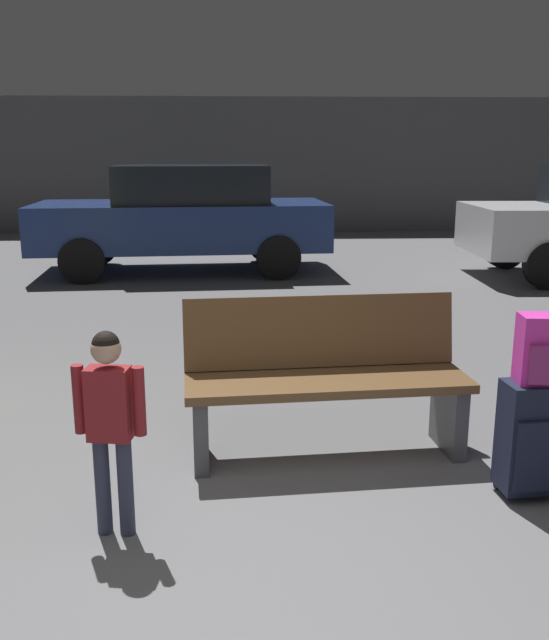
% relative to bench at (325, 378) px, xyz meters
% --- Properties ---
extents(ground_plane, '(18.00, 18.00, 0.10)m').
position_rel_bench_xyz_m(ground_plane, '(-0.58, 2.45, -0.49)').
color(ground_plane, slate).
extents(garage_back_wall, '(18.00, 0.12, 2.80)m').
position_rel_bench_xyz_m(garage_back_wall, '(-0.58, 11.31, 0.96)').
color(garage_back_wall, '#565658').
rests_on(garage_back_wall, ground_plane).
extents(bench, '(1.64, 0.65, 0.89)m').
position_rel_bench_xyz_m(bench, '(0.00, 0.00, 0.00)').
color(bench, brown).
rests_on(bench, ground_plane).
extents(suitcase, '(0.39, 0.26, 0.60)m').
position_rel_bench_xyz_m(suitcase, '(1.01, -0.60, -0.12)').
color(suitcase, '#191E33').
rests_on(suitcase, ground_plane).
extents(backpack_bright, '(0.29, 0.21, 0.34)m').
position_rel_bench_xyz_m(backpack_bright, '(1.00, -0.60, 0.33)').
color(backpack_bright, '#D833A5').
rests_on(backpack_bright, suitcase).
extents(child, '(0.32, 0.21, 0.96)m').
position_rel_bench_xyz_m(child, '(-1.06, -0.86, 0.15)').
color(child, '#33384C').
rests_on(child, ground_plane).
extents(parked_car_far, '(4.21, 2.01, 1.51)m').
position_rel_bench_xyz_m(parked_car_far, '(-1.29, 6.26, 0.36)').
color(parked_car_far, navy).
rests_on(parked_car_far, ground_plane).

